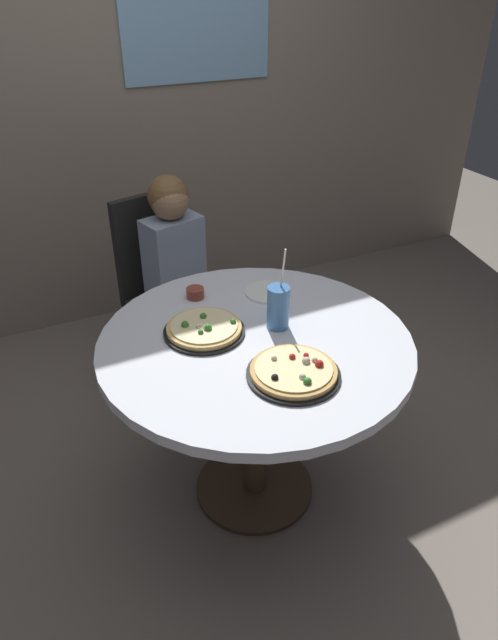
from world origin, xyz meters
TOP-DOWN VIEW (x-y plane):
  - ground_plane at (0.00, 0.00)m, footprint 8.00×8.00m
  - wall_with_window at (0.00, 1.72)m, footprint 5.20×0.14m
  - dining_table at (0.00, 0.00)m, footprint 1.10×1.10m
  - chair_wooden at (-0.02, 0.96)m, footprint 0.49×0.49m
  - diner_child at (0.02, 0.78)m, footprint 0.34×0.43m
  - pizza_veggie at (0.02, -0.24)m, footprint 0.30×0.30m
  - pizza_cheese at (-0.15, 0.11)m, footprint 0.29×0.29m
  - soda_cup at (0.11, 0.04)m, footprint 0.08×0.08m
  - sauce_bowl at (-0.08, 0.37)m, footprint 0.07×0.07m
  - plate_small at (0.19, 0.27)m, footprint 0.18×0.18m

SIDE VIEW (x-z plane):
  - ground_plane at x=0.00m, z-range 0.00..0.00m
  - diner_child at x=0.02m, z-range -0.06..1.02m
  - chair_wooden at x=-0.02m, z-range 0.06..1.01m
  - dining_table at x=0.00m, z-range 0.26..1.01m
  - plate_small at x=0.19m, z-range 0.75..0.76m
  - pizza_cheese at x=-0.15m, z-range 0.74..0.79m
  - pizza_veggie at x=0.02m, z-range 0.74..0.79m
  - sauce_bowl at x=-0.08m, z-range 0.75..0.79m
  - soda_cup at x=0.11m, z-range 0.68..0.99m
  - wall_with_window at x=0.00m, z-range 0.00..2.90m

